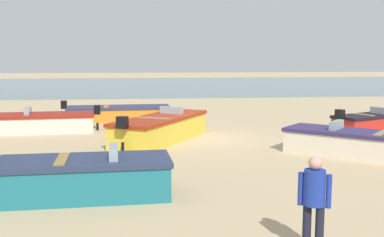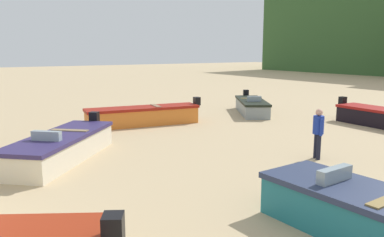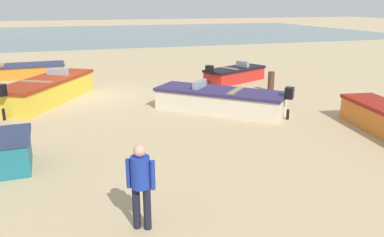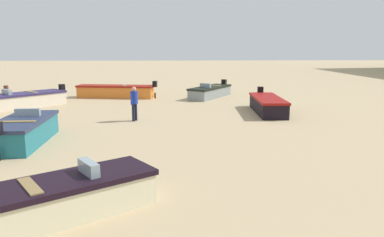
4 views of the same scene
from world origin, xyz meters
name	(u,v)px [view 2 (image 2 of 4)]	position (x,y,z in m)	size (l,w,h in m)	color
boat_grey_0	(252,106)	(-8.26, 15.08, 0.40)	(4.29, 3.39, 1.08)	gray
boat_orange_3	(143,116)	(-8.43, 8.57, 0.44)	(2.02, 5.59, 1.18)	orange
boat_black_5	(383,118)	(-2.11, 17.57, 0.42)	(4.60, 1.56, 1.15)	black
boat_cream_6	(62,147)	(-4.50, 3.82, 0.43)	(4.62, 4.42, 1.15)	beige
boat_teal_8	(365,214)	(3.84, 7.17, 0.46)	(4.22, 1.75, 1.22)	#1D6B7A
beach_walker_distant	(318,130)	(-0.19, 10.75, 0.95)	(0.51, 0.46, 1.62)	black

